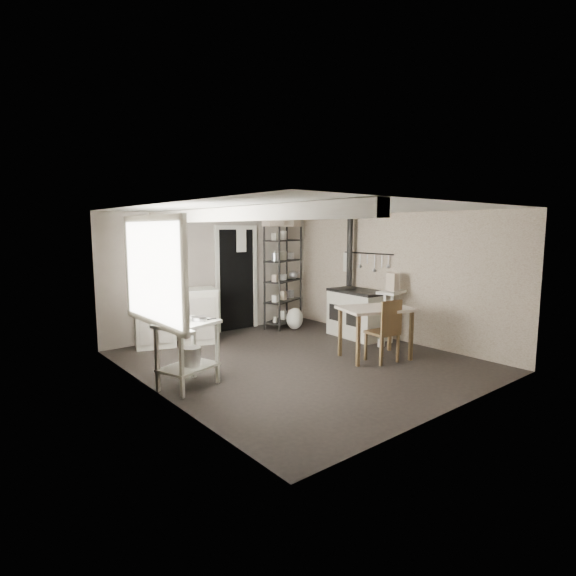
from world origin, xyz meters
TOP-DOWN VIEW (x-y plane):
  - floor at (0.00, 0.00)m, footprint 5.00×5.00m
  - ceiling at (0.00, 0.00)m, footprint 5.00×5.00m
  - wall_back at (0.00, 2.50)m, footprint 4.50×0.02m
  - wall_front at (0.00, -2.50)m, footprint 4.50×0.02m
  - wall_left at (-2.25, 0.00)m, footprint 0.02×5.00m
  - wall_right at (2.25, 0.00)m, footprint 0.02×5.00m
  - window at (-2.22, 0.20)m, footprint 0.12×1.76m
  - doorway at (0.45, 2.47)m, footprint 0.96×0.10m
  - ceiling_beam at (-1.20, 0.00)m, footprint 0.18×5.00m
  - wallpaper_panel at (2.24, 0.00)m, footprint 0.01×5.00m
  - utensil_rail at (2.19, 0.60)m, footprint 0.06×1.20m
  - prep_table at (-1.85, 0.04)m, footprint 0.87×0.74m
  - stockpot at (-1.93, 0.12)m, footprint 0.34×0.34m
  - saucepan at (-1.70, -0.00)m, footprint 0.22×0.22m
  - bucket at (-1.81, 0.03)m, footprint 0.31×0.31m
  - base_cabinets at (-1.01, 2.18)m, footprint 1.59×1.04m
  - mixing_bowl at (-0.94, 2.15)m, footprint 0.35×0.35m
  - counter_cup at (-1.33, 2.03)m, footprint 0.13×0.13m
  - shelf_rack at (1.35, 2.11)m, footprint 1.05×0.73m
  - shelf_jar at (1.11, 2.07)m, footprint 0.12×0.12m
  - storage_box_a at (1.07, 2.09)m, footprint 0.35×0.31m
  - storage_box_b at (1.59, 2.11)m, footprint 0.32×0.31m
  - stove at (1.85, 0.50)m, footprint 0.70×1.16m
  - stovepipe at (2.05, 0.93)m, footprint 0.11×0.11m
  - side_ledge at (1.95, -0.19)m, footprint 0.67×0.47m
  - oats_box at (1.93, -0.21)m, footprint 0.15×0.22m
  - work_table at (1.01, -0.61)m, footprint 1.25×1.05m
  - table_cup at (1.16, -0.71)m, footprint 0.11×0.11m
  - chair at (0.96, -0.79)m, footprint 0.45×0.47m
  - flour_sack at (1.35, 1.74)m, footprint 0.40×0.36m
  - floor_crock at (1.61, -0.24)m, footprint 0.13×0.13m

SIDE VIEW (x-z plane):
  - floor at x=0.00m, z-range 0.00..0.00m
  - floor_crock at x=1.61m, z-range 0.01..0.14m
  - flour_sack at x=1.35m, z-range 0.02..0.46m
  - work_table at x=1.01m, z-range -0.02..0.78m
  - bucket at x=-1.81m, z-range 0.26..0.51m
  - prep_table at x=-1.85m, z-range -0.02..0.82m
  - side_ledge at x=1.95m, z-range -0.04..0.90m
  - stove at x=1.85m, z-range 0.00..0.88m
  - base_cabinets at x=-1.01m, z-range -0.02..0.94m
  - chair at x=0.96m, z-range 0.00..0.97m
  - table_cup at x=1.16m, z-range 0.76..0.85m
  - saucepan at x=-1.70m, z-range 0.80..0.90m
  - stockpot at x=-1.93m, z-range 0.79..1.09m
  - shelf_rack at x=1.35m, z-range -0.08..1.98m
  - mixing_bowl at x=-0.94m, z-range 0.92..0.98m
  - counter_cup at x=-1.33m, z-range 0.92..1.01m
  - doorway at x=0.45m, z-range -0.04..2.04m
  - oats_box at x=1.93m, z-range 0.85..1.17m
  - wall_back at x=0.00m, z-range 0.00..2.30m
  - wall_front at x=0.00m, z-range 0.00..2.30m
  - wall_left at x=-2.25m, z-range 0.00..2.30m
  - wall_right at x=2.25m, z-range 0.00..2.30m
  - wallpaper_panel at x=2.24m, z-range 0.00..2.30m
  - shelf_jar at x=1.11m, z-range 1.27..1.47m
  - window at x=-2.22m, z-range 0.86..2.14m
  - utensil_rail at x=2.19m, z-range 1.33..1.77m
  - stovepipe at x=2.05m, z-range 0.93..2.25m
  - storage_box_b at x=1.59m, z-range 1.91..2.07m
  - storage_box_a at x=1.07m, z-range 1.89..2.13m
  - ceiling_beam at x=-1.20m, z-range 2.11..2.29m
  - ceiling at x=0.00m, z-range 2.30..2.30m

